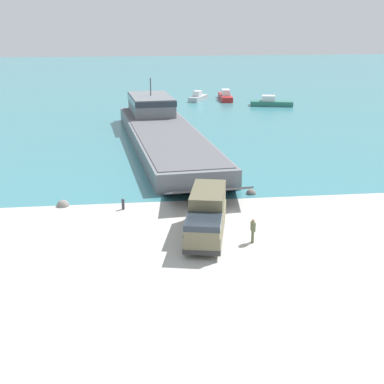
# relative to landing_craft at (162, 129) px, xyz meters

# --- Properties ---
(ground_plane) EXTENTS (240.00, 240.00, 0.00)m
(ground_plane) POSITION_rel_landing_craft_xyz_m (3.04, -28.68, -1.54)
(ground_plane) COLOR #B7B5AD
(water_surface) EXTENTS (240.00, 180.00, 0.01)m
(water_surface) POSITION_rel_landing_craft_xyz_m (3.04, 66.60, -1.53)
(water_surface) COLOR teal
(water_surface) RESTS_ON ground_plane
(landing_craft) EXTENTS (10.97, 42.28, 6.76)m
(landing_craft) POSITION_rel_landing_craft_xyz_m (0.00, 0.00, 0.00)
(landing_craft) COLOR slate
(landing_craft) RESTS_ON ground_plane
(military_truck) EXTENTS (4.13, 8.22, 3.10)m
(military_truck) POSITION_rel_landing_craft_xyz_m (1.08, -31.18, 0.03)
(military_truck) COLOR #6B664C
(military_truck) RESTS_ON ground_plane
(soldier_on_ramp) EXTENTS (0.27, 0.46, 1.72)m
(soldier_on_ramp) POSITION_rel_landing_craft_xyz_m (4.06, -32.69, -0.54)
(soldier_on_ramp) COLOR #566042
(soldier_on_ramp) RESTS_ON ground_plane
(moored_boat_a) EXTENTS (4.27, 5.65, 1.87)m
(moored_boat_a) POSITION_rel_landing_craft_xyz_m (8.97, 33.22, -0.92)
(moored_boat_a) COLOR #B7BABF
(moored_boat_a) RESTS_ON ground_plane
(moored_boat_b) EXTENTS (2.56, 8.34, 1.99)m
(moored_boat_b) POSITION_rel_landing_craft_xyz_m (14.23, 33.83, -0.88)
(moored_boat_b) COLOR #B22323
(moored_boat_b) RESTS_ON ground_plane
(moored_boat_c) EXTENTS (7.76, 4.23, 1.78)m
(moored_boat_c) POSITION_rel_landing_craft_xyz_m (20.89, 25.76, -0.95)
(moored_boat_c) COLOR #2D7060
(moored_boat_c) RESTS_ON ground_plane
(mooring_bollard) EXTENTS (0.27, 0.27, 0.90)m
(mooring_bollard) POSITION_rel_landing_craft_xyz_m (-4.79, -24.91, -1.05)
(mooring_bollard) COLOR #333338
(mooring_bollard) RESTS_ON ground_plane
(shoreline_rock_a) EXTENTS (1.04, 1.04, 1.04)m
(shoreline_rock_a) POSITION_rel_landing_craft_xyz_m (-9.70, -23.52, -1.54)
(shoreline_rock_a) COLOR gray
(shoreline_rock_a) RESTS_ON ground_plane
(shoreline_rock_b) EXTENTS (0.87, 0.87, 0.87)m
(shoreline_rock_b) POSITION_rel_landing_craft_xyz_m (6.35, -22.24, -1.54)
(shoreline_rock_b) COLOR #66605B
(shoreline_rock_b) RESTS_ON ground_plane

